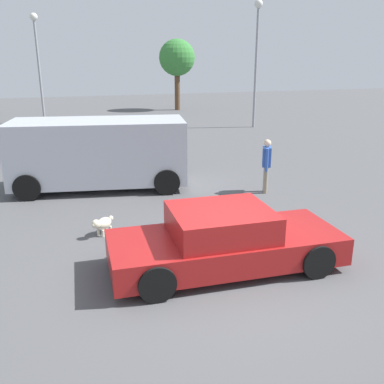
{
  "coord_description": "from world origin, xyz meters",
  "views": [
    {
      "loc": [
        -2.8,
        -6.39,
        3.82
      ],
      "look_at": [
        0.07,
        2.26,
        0.9
      ],
      "focal_mm": 39.22,
      "sensor_mm": 36.0,
      "label": 1
    }
  ],
  "objects": [
    {
      "name": "light_post_near",
      "position": [
        -3.25,
        21.14,
        4.29
      ],
      "size": [
        0.44,
        0.44,
        6.31
      ],
      "color": "gray",
      "rests_on": "ground_plane"
    },
    {
      "name": "light_post_mid",
      "position": [
        8.26,
        15.61,
        4.58
      ],
      "size": [
        0.44,
        0.44,
        6.81
      ],
      "color": "gray",
      "rests_on": "ground_plane"
    },
    {
      "name": "ground_plane",
      "position": [
        0.0,
        0.0,
        0.0
      ],
      "size": [
        80.0,
        80.0,
        0.0
      ],
      "primitive_type": "plane",
      "color": "#515154"
    },
    {
      "name": "tree_back_right",
      "position": [
        6.5,
        25.17,
        3.81
      ],
      "size": [
        2.68,
        2.68,
        5.21
      ],
      "color": "brown",
      "rests_on": "ground_plane"
    },
    {
      "name": "sedan_foreground",
      "position": [
        0.05,
        0.27,
        0.55
      ],
      "size": [
        4.43,
        2.01,
        1.18
      ],
      "rotation": [
        0.0,
        0.0,
        -0.05
      ],
      "color": "maroon",
      "rests_on": "ground_plane"
    },
    {
      "name": "pedestrian",
      "position": [
        3.03,
        4.24,
        0.94
      ],
      "size": [
        0.39,
        0.52,
        1.59
      ],
      "rotation": [
        0.0,
        0.0,
        2.68
      ],
      "color": "gray",
      "rests_on": "ground_plane"
    },
    {
      "name": "dog",
      "position": [
        -1.96,
        2.54,
        0.28
      ],
      "size": [
        0.53,
        0.51,
        0.44
      ],
      "rotation": [
        0.0,
        0.0,
        3.89
      ],
      "color": "beige",
      "rests_on": "ground_plane"
    },
    {
      "name": "van_white",
      "position": [
        -1.56,
        6.26,
        1.13
      ],
      "size": [
        5.38,
        2.97,
        2.08
      ],
      "rotation": [
        0.0,
        0.0,
        2.96
      ],
      "color": "#B2B7C1",
      "rests_on": "ground_plane"
    }
  ]
}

